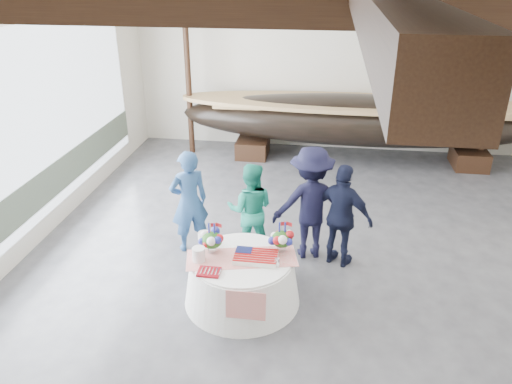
# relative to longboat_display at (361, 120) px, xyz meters

# --- Properties ---
(floor) EXTENTS (10.00, 12.00, 0.01)m
(floor) POSITION_rel_longboat_display_xyz_m (-0.67, -5.10, -1.04)
(floor) COLOR #3D3D42
(floor) RESTS_ON ground
(wall_back) EXTENTS (10.00, 0.02, 4.50)m
(wall_back) POSITION_rel_longboat_display_xyz_m (-0.67, 0.90, 1.21)
(wall_back) COLOR silver
(wall_back) RESTS_ON ground
(wall_left) EXTENTS (0.02, 12.00, 4.50)m
(wall_left) POSITION_rel_longboat_display_xyz_m (-5.67, -5.10, 1.21)
(wall_left) COLOR silver
(wall_left) RESTS_ON ground
(pavilion_structure) EXTENTS (9.80, 11.76, 4.50)m
(pavilion_structure) POSITION_rel_longboat_display_xyz_m (-0.67, -4.24, 2.97)
(pavilion_structure) COLOR black
(pavilion_structure) RESTS_ON ground
(open_bay) EXTENTS (0.03, 7.00, 3.20)m
(open_bay) POSITION_rel_longboat_display_xyz_m (-5.62, -4.10, 0.79)
(open_bay) COLOR silver
(open_bay) RESTS_ON ground
(longboat_display) EXTENTS (8.67, 1.73, 1.63)m
(longboat_display) POSITION_rel_longboat_display_xyz_m (0.00, 0.00, 0.00)
(longboat_display) COLOR black
(longboat_display) RESTS_ON ground
(banquet_table) EXTENTS (1.67, 1.67, 0.72)m
(banquet_table) POSITION_rel_longboat_display_xyz_m (-1.88, -5.83, -0.68)
(banquet_table) COLOR white
(banquet_table) RESTS_ON ground
(tabletop_items) EXTENTS (1.62, 0.98, 0.40)m
(tabletop_items) POSITION_rel_longboat_display_xyz_m (-1.88, -5.72, -0.17)
(tabletop_items) COLOR red
(tabletop_items) RESTS_ON banquet_table
(guest_woman_blue) EXTENTS (0.77, 0.71, 1.77)m
(guest_woman_blue) POSITION_rel_longboat_display_xyz_m (-2.98, -4.54, -0.15)
(guest_woman_blue) COLOR navy
(guest_woman_blue) RESTS_ON ground
(guest_woman_teal) EXTENTS (0.81, 0.65, 1.61)m
(guest_woman_teal) POSITION_rel_longboat_display_xyz_m (-1.96, -4.52, -0.23)
(guest_woman_teal) COLOR #1A8A71
(guest_woman_teal) RESTS_ON ground
(guest_man_left) EXTENTS (1.36, 0.97, 1.90)m
(guest_man_left) POSITION_rel_longboat_display_xyz_m (-0.99, -4.44, -0.09)
(guest_man_left) COLOR black
(guest_man_left) RESTS_ON ground
(guest_man_right) EXTENTS (1.09, 0.82, 1.72)m
(guest_man_right) POSITION_rel_longboat_display_xyz_m (-0.48, -4.64, -0.18)
(guest_man_right) COLOR black
(guest_man_right) RESTS_ON ground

